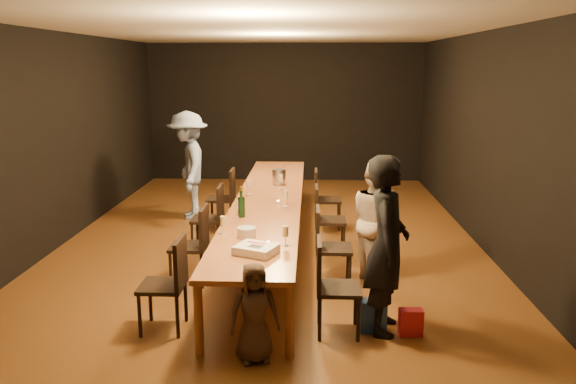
{
  "coord_description": "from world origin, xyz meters",
  "views": [
    {
      "loc": [
        0.57,
        -7.42,
        2.53
      ],
      "look_at": [
        0.3,
        -0.68,
        1.0
      ],
      "focal_mm": 35.0,
      "sensor_mm": 36.0,
      "label": 1
    }
  ],
  "objects_px": {
    "chair_right_0": "(339,287)",
    "champagne_bottle": "(241,202)",
    "chair_right_3": "(328,199)",
    "chair_left_3": "(221,198)",
    "woman_tan": "(376,221)",
    "chair_left_0": "(162,284)",
    "table": "(268,202)",
    "chair_left_2": "(207,218)",
    "child": "(254,312)",
    "woman_birthday": "(387,245)",
    "ice_bucket": "(279,177)",
    "man_blue": "(189,165)",
    "birthday_cake": "(256,250)",
    "chair_left_1": "(189,245)",
    "plate_stack": "(247,233)",
    "chair_right_1": "(334,247)",
    "chair_right_2": "(330,219)"
  },
  "relations": [
    {
      "from": "chair_right_0",
      "to": "champagne_bottle",
      "type": "bearing_deg",
      "value": -142.81
    },
    {
      "from": "chair_right_3",
      "to": "chair_left_3",
      "type": "relative_size",
      "value": 1.0
    },
    {
      "from": "woman_tan",
      "to": "chair_left_0",
      "type": "bearing_deg",
      "value": 103.33
    },
    {
      "from": "table",
      "to": "chair_left_2",
      "type": "xyz_separation_m",
      "value": [
        -0.85,
        0.0,
        -0.24
      ]
    },
    {
      "from": "chair_right_3",
      "to": "child",
      "type": "height_order",
      "value": "chair_right_3"
    },
    {
      "from": "woman_tan",
      "to": "child",
      "type": "bearing_deg",
      "value": 127.86
    },
    {
      "from": "chair_right_3",
      "to": "chair_left_0",
      "type": "bearing_deg",
      "value": -25.28
    },
    {
      "from": "chair_right_3",
      "to": "woman_birthday",
      "type": "height_order",
      "value": "woman_birthday"
    },
    {
      "from": "ice_bucket",
      "to": "chair_left_3",
      "type": "bearing_deg",
      "value": 166.54
    },
    {
      "from": "man_blue",
      "to": "birthday_cake",
      "type": "height_order",
      "value": "man_blue"
    },
    {
      "from": "chair_left_2",
      "to": "woman_tan",
      "type": "distance_m",
      "value": 2.43
    },
    {
      "from": "chair_left_2",
      "to": "man_blue",
      "type": "xyz_separation_m",
      "value": [
        -0.61,
        1.72,
        0.43
      ]
    },
    {
      "from": "chair_left_3",
      "to": "ice_bucket",
      "type": "distance_m",
      "value": 1.05
    },
    {
      "from": "chair_right_3",
      "to": "chair_left_2",
      "type": "height_order",
      "value": "same"
    },
    {
      "from": "chair_left_3",
      "to": "woman_birthday",
      "type": "bearing_deg",
      "value": -148.54
    },
    {
      "from": "chair_left_1",
      "to": "plate_stack",
      "type": "xyz_separation_m",
      "value": [
        0.75,
        -0.57,
        0.34
      ]
    },
    {
      "from": "champagne_bottle",
      "to": "man_blue",
      "type": "bearing_deg",
      "value": 114.42
    },
    {
      "from": "chair_left_0",
      "to": "chair_left_3",
      "type": "height_order",
      "value": "same"
    },
    {
      "from": "man_blue",
      "to": "ice_bucket",
      "type": "bearing_deg",
      "value": 48.47
    },
    {
      "from": "chair_left_0",
      "to": "ice_bucket",
      "type": "xyz_separation_m",
      "value": [
        0.94,
        3.37,
        0.4
      ]
    },
    {
      "from": "ice_bucket",
      "to": "birthday_cake",
      "type": "bearing_deg",
      "value": -90.69
    },
    {
      "from": "chair_left_3",
      "to": "ice_bucket",
      "type": "bearing_deg",
      "value": -103.46
    },
    {
      "from": "chair_right_1",
      "to": "ice_bucket",
      "type": "relative_size",
      "value": 4.04
    },
    {
      "from": "chair_right_0",
      "to": "plate_stack",
      "type": "bearing_deg",
      "value": -123.55
    },
    {
      "from": "woman_birthday",
      "to": "plate_stack",
      "type": "xyz_separation_m",
      "value": [
        -1.4,
        0.54,
        -0.06
      ]
    },
    {
      "from": "chair_left_0",
      "to": "woman_tan",
      "type": "distance_m",
      "value": 2.65
    },
    {
      "from": "chair_left_2",
      "to": "chair_left_3",
      "type": "distance_m",
      "value": 1.2
    },
    {
      "from": "chair_right_0",
      "to": "chair_right_1",
      "type": "height_order",
      "value": "same"
    },
    {
      "from": "chair_right_1",
      "to": "chair_right_3",
      "type": "bearing_deg",
      "value": 180.0
    },
    {
      "from": "chair_right_1",
      "to": "man_blue",
      "type": "height_order",
      "value": "man_blue"
    },
    {
      "from": "table",
      "to": "child",
      "type": "distance_m",
      "value": 2.96
    },
    {
      "from": "chair_left_0",
      "to": "champagne_bottle",
      "type": "distance_m",
      "value": 1.64
    },
    {
      "from": "child",
      "to": "chair_left_1",
      "type": "bearing_deg",
      "value": 102.28
    },
    {
      "from": "chair_left_2",
      "to": "birthday_cake",
      "type": "xyz_separation_m",
      "value": [
        0.9,
        -2.29,
        0.33
      ]
    },
    {
      "from": "woman_birthday",
      "to": "woman_tan",
      "type": "distance_m",
      "value": 1.36
    },
    {
      "from": "chair_right_1",
      "to": "birthday_cake",
      "type": "height_order",
      "value": "chair_right_1"
    },
    {
      "from": "chair_left_2",
      "to": "chair_left_3",
      "type": "height_order",
      "value": "same"
    },
    {
      "from": "table",
      "to": "champagne_bottle",
      "type": "relative_size",
      "value": 16.33
    },
    {
      "from": "table",
      "to": "woman_tan",
      "type": "distance_m",
      "value": 1.67
    },
    {
      "from": "chair_right_2",
      "to": "child",
      "type": "relative_size",
      "value": 1.04
    },
    {
      "from": "birthday_cake",
      "to": "chair_right_0",
      "type": "bearing_deg",
      "value": 15.06
    },
    {
      "from": "chair_left_1",
      "to": "champagne_bottle",
      "type": "xyz_separation_m",
      "value": [
        0.6,
        0.25,
        0.47
      ]
    },
    {
      "from": "chair_left_1",
      "to": "plate_stack",
      "type": "height_order",
      "value": "chair_left_1"
    },
    {
      "from": "chair_right_3",
      "to": "ice_bucket",
      "type": "xyz_separation_m",
      "value": [
        -0.76,
        -0.23,
        0.4
      ]
    },
    {
      "from": "table",
      "to": "chair_right_3",
      "type": "bearing_deg",
      "value": 54.69
    },
    {
      "from": "chair_left_1",
      "to": "man_blue",
      "type": "xyz_separation_m",
      "value": [
        -0.61,
        2.92,
        0.43
      ]
    },
    {
      "from": "woman_birthday",
      "to": "woman_tan",
      "type": "bearing_deg",
      "value": 6.24
    },
    {
      "from": "chair_right_2",
      "to": "man_blue",
      "type": "bearing_deg",
      "value": -126.64
    },
    {
      "from": "chair_right_3",
      "to": "man_blue",
      "type": "height_order",
      "value": "man_blue"
    },
    {
      "from": "child",
      "to": "chair_left_3",
      "type": "bearing_deg",
      "value": 86.69
    }
  ]
}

